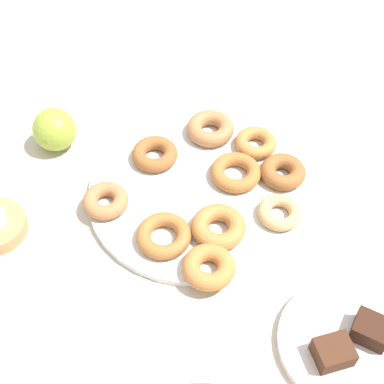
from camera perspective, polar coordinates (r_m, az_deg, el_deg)
The scene contains 16 objects.
ground_plane at distance 0.96m, azimuth 0.21°, elevation -0.28°, with size 2.40×2.40×0.00m, color beige.
donut_plate at distance 0.96m, azimuth 0.21°, elevation -0.02°, with size 0.38×0.38×0.01m, color silver.
donut_0 at distance 0.88m, azimuth -3.02°, elevation -4.63°, with size 0.09×0.09×0.02m, color #AD6B33.
donut_1 at distance 0.89m, azimuth 2.82°, elevation -3.73°, with size 0.09×0.09×0.03m, color #BC7A3D.
donut_2 at distance 0.97m, azimuth 4.64°, elevation 2.08°, with size 0.09×0.09×0.03m, color #AD6B33.
donut_3 at distance 0.98m, azimuth 9.61°, elevation 2.13°, with size 0.08×0.08×0.03m, color #995B2D.
donut_4 at distance 1.00m, azimuth -3.97°, elevation 4.03°, with size 0.08×0.08×0.03m, color #995B2D.
donut_5 at distance 0.93m, azimuth -9.14°, elevation -0.92°, with size 0.08×0.08×0.03m, color #B27547.
donut_6 at distance 0.84m, azimuth 1.79°, elevation -7.95°, with size 0.08×0.08×0.03m, color #BC7A3D.
donut_7 at distance 1.02m, azimuth 6.76°, elevation 5.19°, with size 0.08×0.08×0.02m, color #BC7A3D.
donut_8 at distance 0.92m, azimuth 9.26°, elevation -2.15°, with size 0.08×0.08×0.02m, color tan.
donut_9 at distance 1.04m, azimuth 1.95°, elevation 6.74°, with size 0.09×0.09×0.03m, color #B27547.
cake_plate at distance 0.84m, azimuth 16.07°, elevation -15.24°, with size 0.20×0.20×0.02m, color silver.
brownie_near at distance 0.83m, azimuth 18.45°, elevation -13.68°, with size 0.05×0.04×0.03m, color #381E14.
brownie_far at distance 0.80m, azimuth 14.73°, elevation -16.10°, with size 0.05×0.04×0.03m, color #472819.
apple at distance 1.05m, azimuth -14.36°, elevation 6.43°, with size 0.08×0.08×0.08m, color #93AD38.
Camera 1 is at (-0.07, 0.60, 0.75)m, focal length 50.33 mm.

